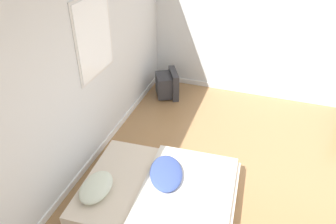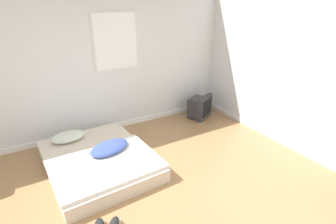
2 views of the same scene
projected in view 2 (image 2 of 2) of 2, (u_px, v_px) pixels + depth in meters
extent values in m
cube|color=silver|center=(75.00, 64.00, 4.32)|extent=(8.10, 0.06, 2.60)
cube|color=white|center=(85.00, 133.00, 4.78)|extent=(8.10, 0.02, 0.09)
cube|color=silver|center=(116.00, 42.00, 4.49)|extent=(0.82, 0.01, 1.01)
cube|color=white|center=(116.00, 42.00, 4.48)|extent=(0.75, 0.01, 0.94)
cube|color=silver|center=(335.00, 78.00, 3.56)|extent=(0.06, 7.59, 2.60)
cube|color=white|center=(313.00, 157.00, 4.04)|extent=(0.02, 7.59, 0.09)
cube|color=beige|center=(98.00, 161.00, 3.86)|extent=(1.47, 1.85, 0.20)
ellipsoid|color=silver|center=(68.00, 137.00, 4.19)|extent=(0.54, 0.37, 0.14)
cube|color=silver|center=(106.00, 164.00, 3.56)|extent=(1.46, 1.11, 0.05)
ellipsoid|color=#384C93|center=(109.00, 147.00, 3.84)|extent=(0.72, 0.58, 0.11)
cube|color=#333338|center=(197.00, 107.00, 5.48)|extent=(0.48, 0.41, 0.38)
cube|color=#333338|center=(205.00, 108.00, 5.39)|extent=(0.49, 0.33, 0.48)
cube|color=black|center=(207.00, 108.00, 5.36)|extent=(0.37, 0.20, 0.35)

